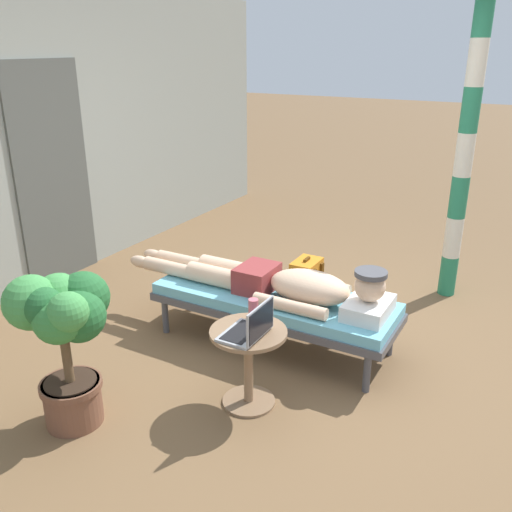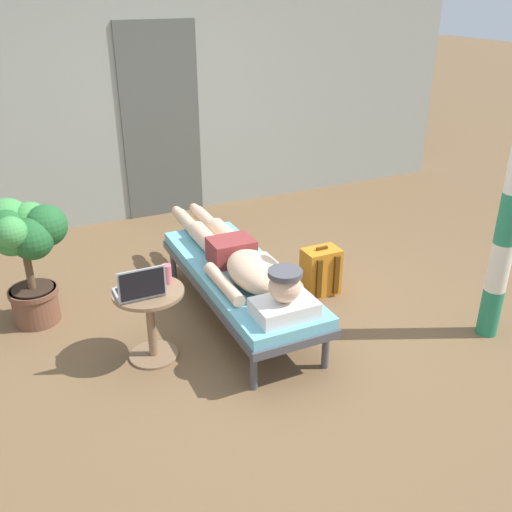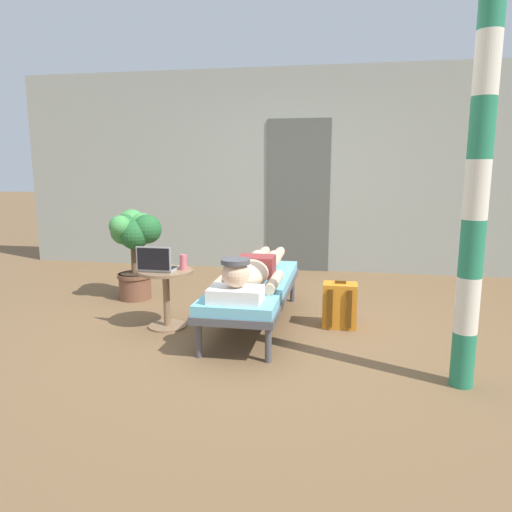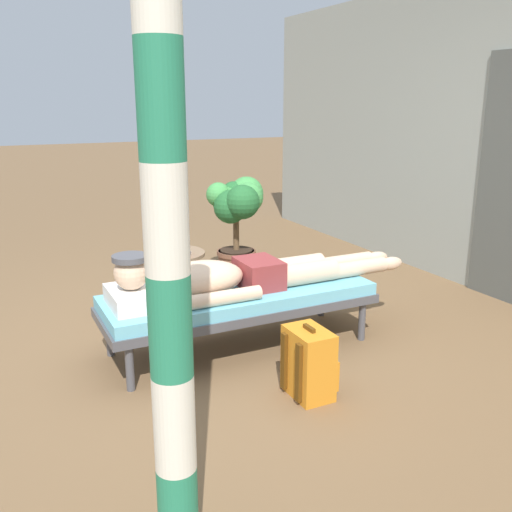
{
  "view_description": "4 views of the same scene",
  "coord_description": "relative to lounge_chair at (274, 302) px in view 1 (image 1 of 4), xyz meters",
  "views": [
    {
      "loc": [
        -3.29,
        -1.53,
        2.16
      ],
      "look_at": [
        0.16,
        0.39,
        0.64
      ],
      "focal_mm": 38.73,
      "sensor_mm": 36.0,
      "label": 1
    },
    {
      "loc": [
        -1.48,
        -3.34,
        2.37
      ],
      "look_at": [
        0.13,
        0.08,
        0.55
      ],
      "focal_mm": 40.14,
      "sensor_mm": 36.0,
      "label": 2
    },
    {
      "loc": [
        0.82,
        -4.0,
        1.43
      ],
      "look_at": [
        0.09,
        0.01,
        0.67
      ],
      "focal_mm": 34.06,
      "sensor_mm": 36.0,
      "label": 3
    },
    {
      "loc": [
        3.35,
        -1.34,
        1.65
      ],
      "look_at": [
        0.14,
        0.24,
        0.67
      ],
      "focal_mm": 40.06,
      "sensor_mm": 36.0,
      "label": 4
    }
  ],
  "objects": [
    {
      "name": "ground_plane",
      "position": [
        -0.04,
        -0.17,
        -0.35
      ],
      "size": [
        40.0,
        40.0,
        0.0
      ],
      "primitive_type": "plane",
      "color": "brown"
    },
    {
      "name": "lounge_chair",
      "position": [
        0.0,
        0.0,
        0.0
      ],
      "size": [
        0.63,
        1.86,
        0.42
      ],
      "color": "#4C4C51",
      "rests_on": "ground"
    },
    {
      "name": "person_reclining",
      "position": [
        0.0,
        -0.05,
        0.17
      ],
      "size": [
        0.53,
        2.17,
        0.33
      ],
      "color": "white",
      "rests_on": "lounge_chair"
    },
    {
      "name": "laptop",
      "position": [
        -0.81,
        -0.26,
        0.24
      ],
      "size": [
        0.31,
        0.24,
        0.23
      ],
      "color": "#A5A8AD",
      "rests_on": "side_table"
    },
    {
      "name": "house_wall_back",
      "position": [
        -0.0,
        2.52,
        1.0
      ],
      "size": [
        7.6,
        0.2,
        2.7
      ],
      "primitive_type": "cube",
      "color": "#999E93",
      "rests_on": "ground"
    },
    {
      "name": "backpack",
      "position": [
        0.77,
        0.08,
        -0.15
      ],
      "size": [
        0.3,
        0.26,
        0.42
      ],
      "color": "orange",
      "rests_on": "ground"
    },
    {
      "name": "side_table",
      "position": [
        -0.75,
        -0.21,
        0.01
      ],
      "size": [
        0.48,
        0.48,
        0.52
      ],
      "color": "#8C6B4C",
      "rests_on": "ground"
    },
    {
      "name": "drink_glass",
      "position": [
        -0.6,
        -0.16,
        0.25
      ],
      "size": [
        0.06,
        0.06,
        0.14
      ],
      "primitive_type": "cylinder",
      "color": "#D86672",
      "rests_on": "side_table"
    },
    {
      "name": "porch_post",
      "position": [
        1.58,
        -0.98,
        0.94
      ],
      "size": [
        0.15,
        0.15,
        2.57
      ],
      "color": "#267F59",
      "rests_on": "ground"
    },
    {
      "name": "house_door_panel",
      "position": [
        0.16,
        2.41,
        0.67
      ],
      "size": [
        0.84,
        0.03,
        2.04
      ],
      "primitive_type": "cube",
      "color": "#545651",
      "rests_on": "ground"
    },
    {
      "name": "potted_plant",
      "position": [
        -1.42,
        0.63,
        0.3
      ],
      "size": [
        0.55,
        0.56,
        0.96
      ],
      "color": "brown",
      "rests_on": "ground"
    }
  ]
}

